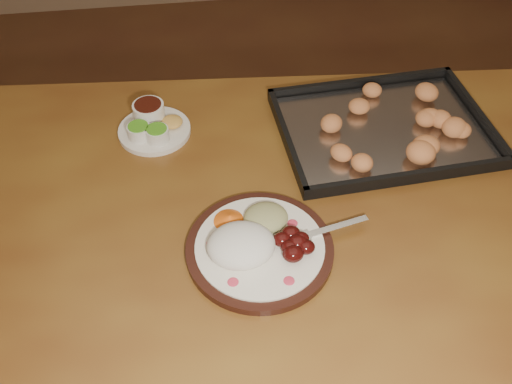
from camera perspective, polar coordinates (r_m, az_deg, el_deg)
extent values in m
plane|color=brown|center=(1.98, 3.38, -9.33)|extent=(4.00, 4.00, 0.00)
cube|color=brown|center=(1.22, -0.23, -1.77)|extent=(1.57, 1.02, 0.04)
cylinder|color=#4B2716|center=(1.86, -22.23, -1.40)|extent=(0.07, 0.07, 0.71)
cylinder|color=#4B2716|center=(1.89, 20.21, 0.26)|extent=(0.07, 0.07, 0.71)
cylinder|color=black|center=(1.11, 0.38, -5.75)|extent=(0.29, 0.29, 0.02)
cylinder|color=white|center=(1.11, 0.38, -5.44)|extent=(0.25, 0.25, 0.01)
ellipsoid|color=#D5334E|center=(1.05, -2.31, -8.98)|extent=(0.02, 0.02, 0.00)
ellipsoid|color=#D5334E|center=(1.06, 3.32, -8.86)|extent=(0.02, 0.02, 0.00)
ellipsoid|color=#D5334E|center=(1.14, 3.67, -3.13)|extent=(0.02, 0.02, 0.00)
ellipsoid|color=#D5334E|center=(1.11, -4.45, -5.14)|extent=(0.02, 0.02, 0.00)
ellipsoid|color=white|center=(1.08, -1.51, -5.34)|extent=(0.14, 0.12, 0.06)
ellipsoid|color=#470B0A|center=(1.08, 3.43, -5.54)|extent=(0.04, 0.03, 0.03)
ellipsoid|color=#470B0A|center=(1.10, 4.44, -4.70)|extent=(0.04, 0.03, 0.03)
ellipsoid|color=#470B0A|center=(1.10, 3.49, -4.18)|extent=(0.04, 0.03, 0.03)
ellipsoid|color=#470B0A|center=(1.09, 5.03, -5.52)|extent=(0.04, 0.03, 0.03)
ellipsoid|color=#470B0A|center=(1.09, 2.64, -4.75)|extent=(0.04, 0.03, 0.03)
ellipsoid|color=#470B0A|center=(1.09, 4.16, -5.11)|extent=(0.04, 0.03, 0.03)
ellipsoid|color=#470B0A|center=(1.07, 3.73, -6.18)|extent=(0.04, 0.03, 0.03)
ellipsoid|color=tan|center=(1.14, 0.99, -2.58)|extent=(0.09, 0.09, 0.04)
cone|color=orange|center=(1.13, -2.66, -2.67)|extent=(0.09, 0.09, 0.03)
cube|color=white|center=(1.14, 7.98, -3.50)|extent=(0.14, 0.04, 0.00)
cube|color=white|center=(1.11, 4.55, -4.48)|extent=(0.04, 0.03, 0.00)
cylinder|color=white|center=(1.10, 3.58, -5.20)|extent=(0.03, 0.01, 0.00)
cylinder|color=white|center=(1.11, 3.45, -4.96)|extent=(0.03, 0.01, 0.00)
cylinder|color=white|center=(1.11, 3.33, -4.72)|extent=(0.03, 0.01, 0.00)
cylinder|color=white|center=(1.11, 3.20, -4.48)|extent=(0.03, 0.01, 0.00)
cylinder|color=silver|center=(1.38, -10.11, 6.06)|extent=(0.17, 0.17, 0.01)
cylinder|color=silver|center=(1.35, -11.62, 5.94)|extent=(0.05, 0.05, 0.03)
cylinder|color=#489A1E|center=(1.34, -11.72, 6.45)|extent=(0.05, 0.05, 0.00)
cylinder|color=silver|center=(1.34, -9.82, 5.70)|extent=(0.05, 0.05, 0.03)
cylinder|color=#489A1E|center=(1.33, -9.91, 6.22)|extent=(0.05, 0.05, 0.00)
cylinder|color=white|center=(1.39, -10.65, 7.89)|extent=(0.07, 0.07, 0.04)
cylinder|color=#330F09|center=(1.38, -10.78, 8.57)|extent=(0.06, 0.06, 0.00)
ellipsoid|color=gold|center=(1.38, -8.40, 6.97)|extent=(0.05, 0.05, 0.02)
cube|color=black|center=(1.40, 12.59, 6.00)|extent=(0.51, 0.39, 0.01)
cube|color=black|center=(1.51, 10.42, 10.69)|extent=(0.49, 0.05, 0.02)
cube|color=black|center=(1.27, 15.35, 1.53)|extent=(0.49, 0.05, 0.02)
cube|color=black|center=(1.49, 21.21, 7.39)|extent=(0.04, 0.36, 0.02)
cube|color=black|center=(1.32, 3.11, 5.35)|extent=(0.04, 0.36, 0.02)
cube|color=silver|center=(1.39, 12.63, 6.20)|extent=(0.47, 0.35, 0.00)
ellipsoid|color=#D3804A|center=(1.40, 15.07, 7.11)|extent=(0.05, 0.05, 0.04)
ellipsoid|color=#D3804A|center=(1.45, 16.49, 8.19)|extent=(0.07, 0.07, 0.04)
ellipsoid|color=#D3804A|center=(1.46, 13.30, 9.27)|extent=(0.07, 0.07, 0.04)
ellipsoid|color=#D3804A|center=(1.43, 12.63, 8.44)|extent=(0.06, 0.06, 0.04)
ellipsoid|color=#D3804A|center=(1.43, 10.17, 8.89)|extent=(0.07, 0.07, 0.04)
ellipsoid|color=#D3804A|center=(1.38, 10.61, 7.42)|extent=(0.07, 0.07, 0.04)
ellipsoid|color=#D3804A|center=(1.35, 7.57, 6.79)|extent=(0.06, 0.06, 0.04)
ellipsoid|color=#D3804A|center=(1.33, 9.93, 5.80)|extent=(0.06, 0.06, 0.04)
ellipsoid|color=#D3804A|center=(1.32, 8.78, 5.26)|extent=(0.07, 0.07, 0.04)
ellipsoid|color=#D3804A|center=(1.31, 12.54, 4.31)|extent=(0.07, 0.07, 0.04)
ellipsoid|color=#D3804A|center=(1.35, 13.68, 5.75)|extent=(0.06, 0.06, 0.04)
ellipsoid|color=#D3804A|center=(1.37, 16.51, 5.51)|extent=(0.07, 0.07, 0.04)
ellipsoid|color=#D3804A|center=(1.38, 16.34, 5.84)|extent=(0.07, 0.07, 0.04)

